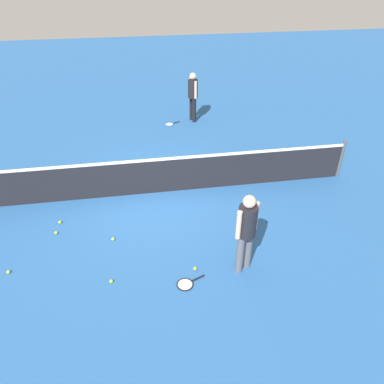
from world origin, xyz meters
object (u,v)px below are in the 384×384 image
at_px(tennis_ball_midcourt, 113,239).
at_px(tennis_ball_stray_right, 8,272).
at_px(tennis_racket_far_player, 170,124).
at_px(tennis_ball_by_net, 56,233).
at_px(tennis_ball_baseline, 195,268).
at_px(player_far_side, 193,93).
at_px(tennis_ball_stray_left, 60,222).
at_px(tennis_ball_near_player, 111,281).
at_px(tennis_racket_near_player, 186,284).
at_px(player_near_side, 247,228).

xyz_separation_m(tennis_ball_midcourt, tennis_ball_stray_right, (-1.96, -0.64, 0.00)).
bearing_deg(tennis_ball_midcourt, tennis_racket_far_player, 72.29).
distance_m(tennis_ball_by_net, tennis_ball_baseline, 3.20).
distance_m(player_far_side, tennis_ball_baseline, 7.41).
bearing_deg(tennis_ball_baseline, tennis_ball_midcourt, 144.57).
height_order(tennis_ball_by_net, tennis_ball_stray_right, same).
bearing_deg(tennis_ball_stray_right, player_far_side, 55.22).
bearing_deg(tennis_ball_by_net, tennis_ball_baseline, -28.66).
distance_m(tennis_ball_stray_left, tennis_ball_stray_right, 1.61).
relative_size(tennis_ball_near_player, tennis_ball_stray_left, 1.00).
distance_m(tennis_racket_near_player, tennis_ball_baseline, 0.40).
bearing_deg(tennis_racket_far_player, player_far_side, 14.90).
xyz_separation_m(tennis_racket_near_player, tennis_ball_near_player, (-1.37, 0.27, 0.02)).
relative_size(player_near_side, tennis_racket_near_player, 2.82).
height_order(player_far_side, tennis_racket_far_player, player_far_side).
height_order(tennis_racket_near_player, tennis_ball_stray_left, tennis_ball_stray_left).
bearing_deg(tennis_ball_midcourt, tennis_ball_near_player, -90.60).
xyz_separation_m(tennis_ball_baseline, tennis_ball_stray_left, (-2.77, 1.90, 0.00)).
bearing_deg(player_near_side, tennis_ball_baseline, 173.49).
xyz_separation_m(tennis_racket_near_player, tennis_ball_by_net, (-2.58, 1.87, 0.02)).
relative_size(tennis_racket_far_player, tennis_ball_stray_left, 9.13).
height_order(tennis_racket_near_player, tennis_ball_near_player, tennis_ball_near_player).
bearing_deg(tennis_ball_stray_right, tennis_ball_near_player, -15.86).
bearing_deg(player_far_side, player_near_side, -91.92).
height_order(player_far_side, tennis_ball_near_player, player_far_side).
relative_size(tennis_racket_far_player, tennis_ball_stray_right, 9.13).
xyz_separation_m(tennis_racket_far_player, tennis_ball_near_player, (-1.90, -7.10, 0.02)).
xyz_separation_m(tennis_ball_by_net, tennis_ball_stray_right, (-0.73, -1.05, 0.00)).
bearing_deg(tennis_racket_far_player, tennis_ball_stray_right, -120.45).
distance_m(player_near_side, player_far_side, 7.37).
height_order(player_near_side, tennis_racket_far_player, player_near_side).
height_order(player_far_side, tennis_ball_by_net, player_far_side).
relative_size(tennis_ball_midcourt, tennis_ball_baseline, 1.00).
height_order(player_far_side, tennis_ball_stray_left, player_far_side).
bearing_deg(player_near_side, tennis_ball_stray_left, 151.48).
xyz_separation_m(player_near_side, tennis_ball_stray_left, (-3.69, 2.00, -0.98)).
relative_size(tennis_ball_by_net, tennis_ball_stray_right, 1.00).
distance_m(player_near_side, tennis_racket_far_player, 7.23).
distance_m(tennis_racket_near_player, tennis_ball_stray_left, 3.39).
height_order(tennis_racket_far_player, tennis_ball_stray_right, tennis_ball_stray_right).
height_order(tennis_ball_baseline, tennis_ball_stray_left, same).
relative_size(tennis_racket_far_player, tennis_ball_midcourt, 9.13).
relative_size(tennis_ball_midcourt, tennis_ball_stray_left, 1.00).
bearing_deg(player_far_side, tennis_ball_stray_right, -124.78).
relative_size(player_near_side, tennis_ball_by_net, 25.76).
relative_size(tennis_ball_near_player, tennis_ball_by_net, 1.00).
relative_size(tennis_racket_far_player, tennis_ball_near_player, 9.13).
bearing_deg(tennis_ball_stray_right, tennis_racket_near_player, -13.95).
xyz_separation_m(player_near_side, tennis_ball_baseline, (-0.92, 0.10, -0.98)).
xyz_separation_m(tennis_racket_near_player, tennis_ball_baseline, (0.22, 0.34, 0.02)).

